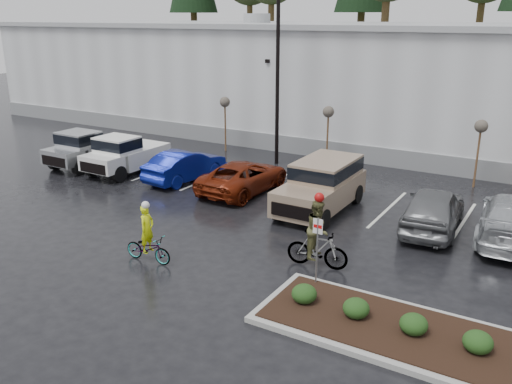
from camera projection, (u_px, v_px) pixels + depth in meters
The scene contains 22 objects.
ground at pixel (207, 262), 17.72m from camera, with size 120.00×120.00×0.00m, color black.
warehouse at pixel (407, 82), 34.54m from camera, with size 60.50×15.50×7.20m.
wooded_ridge at pixel (473, 65), 53.52m from camera, with size 80.00×25.00×6.00m, color #24411B.
lamppost at pixel (278, 56), 27.70m from camera, with size 0.50×1.00×9.22m.
sapling_west at pixel (225, 105), 31.38m from camera, with size 0.60×0.60×3.20m.
sapling_mid at pixel (328, 115), 28.22m from camera, with size 0.60×0.60×3.20m.
sapling_east at pixel (481, 130), 24.56m from camera, with size 0.60×0.60×3.20m.
curb_island at pixel (412, 336), 13.47m from camera, with size 8.00×3.00×0.15m, color gray.
mulch_bed at pixel (413, 333), 13.44m from camera, with size 7.60×2.60×0.04m, color black.
shrub_a at pixel (304, 294), 14.83m from camera, with size 0.70×0.70×0.52m, color #183813.
shrub_b at pixel (356, 308), 14.10m from camera, with size 0.70×0.70×0.52m, color #183813.
shrub_c at pixel (414, 324), 13.37m from camera, with size 0.70×0.70×0.52m, color #183813.
shrub_d at pixel (478, 342), 12.64m from camera, with size 0.70×0.70×0.52m, color #183813.
fire_lane_sign at pixel (317, 244), 15.60m from camera, with size 0.30×0.05×2.20m.
pickup_silver at pixel (93, 147), 28.99m from camera, with size 2.10×5.20×1.96m, color #ADB1B5, non-canonical shape.
pickup_white at pixel (131, 152), 27.80m from camera, with size 2.10×5.20×1.96m, color white, non-canonical shape.
car_blue at pixel (185, 165), 26.28m from camera, with size 1.57×4.50×1.48m, color navy.
car_red at pixel (244, 176), 24.60m from camera, with size 2.34×5.08×1.41m, color #661B09.
suv_tan at pixel (320, 187), 22.03m from camera, with size 2.20×5.10×2.06m, color gray, non-canonical shape.
car_grey at pixel (433, 208), 20.18m from camera, with size 1.94×4.82×1.64m, color slate.
cyclist_hivis at pixel (148, 243), 17.55m from camera, with size 1.75×0.71×2.08m.
cyclist_olive at pixel (318, 241), 17.09m from camera, with size 1.98×0.98×2.50m.
Camera 1 is at (9.64, -13.04, 7.67)m, focal length 38.00 mm.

